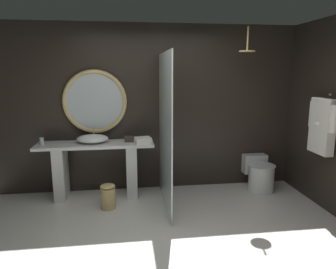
{
  "coord_description": "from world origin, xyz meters",
  "views": [
    {
      "loc": [
        -0.39,
        -3.0,
        1.88
      ],
      "look_at": [
        0.11,
        0.76,
        1.11
      ],
      "focal_mm": 33.18,
      "sensor_mm": 36.0,
      "label": 1
    }
  ],
  "objects": [
    {
      "name": "rain_shower_head",
      "position": [
        1.32,
        1.35,
        2.19
      ],
      "size": [
        0.23,
        0.23,
        0.35
      ],
      "color": "tan"
    },
    {
      "name": "waste_bin",
      "position": [
        -0.68,
        1.13,
        0.18
      ],
      "size": [
        0.21,
        0.21,
        0.36
      ],
      "color": "tan",
      "rests_on": "ground_plane"
    },
    {
      "name": "tumbler_cup",
      "position": [
        -1.63,
        1.61,
        0.89
      ],
      "size": [
        0.06,
        0.06,
        0.1
      ],
      "primitive_type": "cylinder",
      "color": "silver",
      "rests_on": "vanity_counter"
    },
    {
      "name": "tissue_box",
      "position": [
        -0.37,
        1.63,
        0.88
      ],
      "size": [
        0.14,
        0.13,
        0.08
      ],
      "primitive_type": "cube",
      "color": "#3D3323",
      "rests_on": "vanity_counter"
    },
    {
      "name": "side_wall_right",
      "position": [
        2.35,
        0.76,
        1.3
      ],
      "size": [
        0.1,
        2.47,
        2.6
      ],
      "primitive_type": "cube",
      "color": "black",
      "rests_on": "ground_plane"
    },
    {
      "name": "back_wall_panel",
      "position": [
        0.0,
        1.9,
        1.3
      ],
      "size": [
        4.8,
        0.1,
        2.6
      ],
      "primitive_type": "cube",
      "color": "black",
      "rests_on": "ground_plane"
    },
    {
      "name": "vessel_sink",
      "position": [
        -0.91,
        1.62,
        0.9
      ],
      "size": [
        0.47,
        0.38,
        0.19
      ],
      "color": "white",
      "rests_on": "vanity_counter"
    },
    {
      "name": "shower_glass_panel",
      "position": [
        0.12,
        1.17,
        1.07
      ],
      "size": [
        0.02,
        1.36,
        2.13
      ],
      "primitive_type": "cube",
      "color": "silver",
      "rests_on": "ground_plane"
    },
    {
      "name": "hanging_bathrobe",
      "position": [
        2.21,
        0.8,
        1.18
      ],
      "size": [
        0.2,
        0.56,
        0.82
      ],
      "color": "tan"
    },
    {
      "name": "toilet",
      "position": [
        1.71,
        1.54,
        0.26
      ],
      "size": [
        0.42,
        0.61,
        0.52
      ],
      "color": "white",
      "rests_on": "ground_plane"
    },
    {
      "name": "folded_hand_towel",
      "position": [
        -0.17,
        1.45,
        0.89
      ],
      "size": [
        0.25,
        0.22,
        0.1
      ],
      "primitive_type": "cube",
      "rotation": [
        0.0,
        0.0,
        0.19
      ],
      "color": "silver",
      "rests_on": "vanity_counter"
    },
    {
      "name": "vanity_counter",
      "position": [
        -0.87,
        1.59,
        0.5
      ],
      "size": [
        1.72,
        0.48,
        0.84
      ],
      "color": "silver",
      "rests_on": "ground_plane"
    },
    {
      "name": "round_wall_mirror",
      "position": [
        -0.87,
        1.81,
        1.43
      ],
      "size": [
        0.97,
        0.06,
        0.97
      ],
      "color": "tan"
    },
    {
      "name": "ground_plane",
      "position": [
        0.0,
        0.0,
        0.0
      ],
      "size": [
        5.76,
        5.76,
        0.0
      ],
      "primitive_type": "plane",
      "color": "silver"
    }
  ]
}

